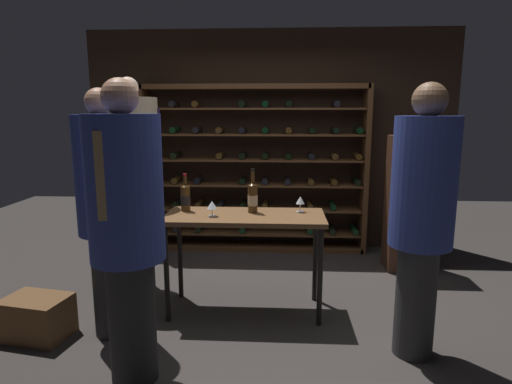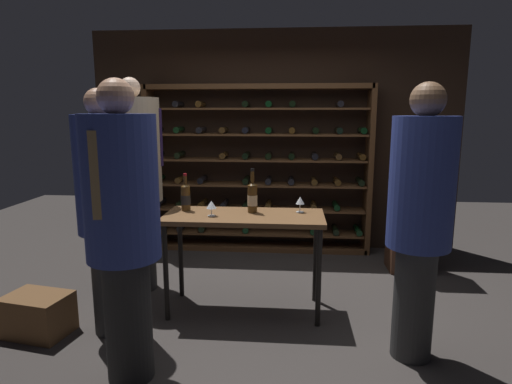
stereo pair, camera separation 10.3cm
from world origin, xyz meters
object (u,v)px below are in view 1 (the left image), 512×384
person_guest_blue_shirt (133,176)px  wine_rack (254,170)px  person_host_in_suit (422,211)px  person_guest_plum_blouse (105,203)px  person_bystander_dark_jacket (127,222)px  display_cabinet (408,204)px  wine_bottle_black_capsule (253,197)px  wine_glass_stemmed_center (212,206)px  tasting_table (245,225)px  wine_crate (37,317)px  wine_glass_stemmed_left (300,201)px  wine_bottle_green_slim (186,197)px

person_guest_blue_shirt → wine_rack: bearing=152.0°
person_host_in_suit → person_guest_blue_shirt: 2.57m
person_host_in_suit → person_guest_plum_blouse: bearing=126.0°
person_bystander_dark_jacket → display_cabinet: person_bystander_dark_jacket is taller
person_guest_plum_blouse → wine_bottle_black_capsule: (1.08, 0.54, -0.05)m
person_host_in_suit → person_bystander_dark_jacket: size_ratio=1.00×
display_cabinet → wine_rack: bearing=160.9°
wine_glass_stemmed_center → tasting_table: bearing=16.4°
wine_crate → wine_bottle_black_capsule: 1.95m
person_bystander_dark_jacket → wine_glass_stemmed_center: person_bystander_dark_jacket is taller
person_guest_blue_shirt → wine_glass_stemmed_left: bearing=90.9°
person_guest_plum_blouse → person_bystander_dark_jacket: person_bystander_dark_jacket is taller
tasting_table → person_guest_blue_shirt: 1.21m
display_cabinet → wine_glass_stemmed_left: size_ratio=10.60×
person_bystander_dark_jacket → wine_bottle_black_capsule: size_ratio=5.03×
person_bystander_dark_jacket → wine_glass_stemmed_center: (0.37, 0.96, -0.10)m
person_guest_plum_blouse → wine_bottle_black_capsule: 1.21m
person_host_in_suit → person_guest_blue_shirt: size_ratio=0.94×
wine_rack → tasting_table: size_ratio=2.04×
person_guest_plum_blouse → wine_glass_stemmed_center: (0.75, 0.38, -0.09)m
wine_rack → wine_crate: 2.89m
wine_crate → tasting_table: bearing=19.3°
person_guest_plum_blouse → wine_crate: size_ratio=3.96×
wine_glass_stemmed_center → wine_glass_stemmed_left: bearing=15.1°
wine_rack → wine_bottle_green_slim: 1.70m
person_host_in_suit → wine_glass_stemmed_center: size_ratio=14.69×
wine_glass_stemmed_left → person_host_in_suit: bearing=-43.2°
person_host_in_suit → person_bystander_dark_jacket: bearing=142.3°
tasting_table → wine_bottle_black_capsule: wine_bottle_black_capsule is taller
person_bystander_dark_jacket → wine_glass_stemmed_left: 1.61m
wine_glass_stemmed_left → wine_glass_stemmed_center: wine_glass_stemmed_left is taller
display_cabinet → person_guest_blue_shirt: bearing=-165.0°
person_guest_plum_blouse → display_cabinet: size_ratio=1.28×
tasting_table → wine_crate: size_ratio=2.83×
wine_rack → display_cabinet: 1.85m
tasting_table → person_host_in_suit: bearing=-26.1°
person_guest_blue_shirt → display_cabinet: (2.79, 0.75, -0.39)m
wine_rack → person_guest_plum_blouse: bearing=-114.3°
person_guest_blue_shirt → wine_crate: (-0.49, -0.94, -0.97)m
person_guest_blue_shirt → wine_glass_stemmed_center: 0.96m
tasting_table → wine_glass_stemmed_left: 0.53m
wine_rack → wine_crate: size_ratio=5.78×
person_host_in_suit → wine_crate: 2.99m
wine_bottle_black_capsule → wine_glass_stemmed_center: wine_bottle_black_capsule is taller
wine_crate → wine_glass_stemmed_left: bearing=18.2°
person_guest_plum_blouse → display_cabinet: bearing=-114.4°
wine_crate → wine_bottle_black_capsule: wine_bottle_black_capsule is taller
wine_bottle_black_capsule → wine_crate: bearing=-158.8°
person_guest_plum_blouse → wine_bottle_green_slim: bearing=-95.5°
tasting_table → person_guest_blue_shirt: person_guest_blue_shirt is taller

